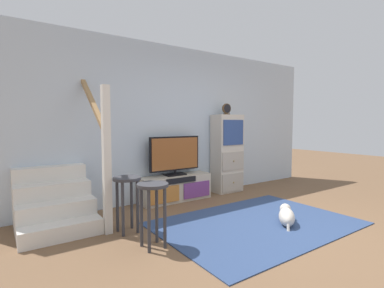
% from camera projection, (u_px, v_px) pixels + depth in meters
% --- Properties ---
extents(ground_plane, '(20.00, 20.00, 0.00)m').
position_uv_depth(ground_plane, '(295.00, 239.00, 3.33)').
color(ground_plane, brown).
extents(back_wall, '(6.40, 0.12, 2.70)m').
position_uv_depth(back_wall, '(182.00, 123.00, 5.25)').
color(back_wall, silver).
rests_on(back_wall, ground_plane).
extents(area_rug, '(2.60, 1.80, 0.01)m').
position_uv_depth(area_rug, '(257.00, 223.00, 3.82)').
color(area_rug, navy).
rests_on(area_rug, ground_plane).
extents(media_console, '(1.28, 0.38, 0.45)m').
position_uv_depth(media_console, '(176.00, 188.00, 4.95)').
color(media_console, '#BCB29E').
rests_on(media_console, ground_plane).
extents(television, '(0.96, 0.22, 0.67)m').
position_uv_depth(television, '(175.00, 155.00, 4.92)').
color(television, black).
rests_on(television, media_console).
extents(side_cabinet, '(0.58, 0.38, 1.51)m').
position_uv_depth(side_cabinet, '(227.00, 153.00, 5.59)').
color(side_cabinet, beige).
rests_on(side_cabinet, ground_plane).
extents(desk_clock, '(0.19, 0.08, 0.21)m').
position_uv_depth(desk_clock, '(227.00, 109.00, 5.49)').
color(desk_clock, '#4C3823').
rests_on(desk_clock, side_cabinet).
extents(staircase, '(1.00, 1.36, 2.20)m').
position_uv_depth(staircase, '(53.00, 196.00, 3.85)').
color(staircase, silver).
rests_on(staircase, ground_plane).
extents(bar_stool_near, '(0.34, 0.34, 0.70)m').
position_uv_depth(bar_stool_near, '(153.00, 200.00, 3.06)').
color(bar_stool_near, '#333338').
rests_on(bar_stool_near, ground_plane).
extents(bar_stool_far, '(0.34, 0.34, 0.69)m').
position_uv_depth(bar_stool_far, '(127.00, 191.00, 3.49)').
color(bar_stool_far, '#333338').
rests_on(bar_stool_far, ground_plane).
extents(dog, '(0.46, 0.44, 0.23)m').
position_uv_depth(dog, '(287.00, 216.00, 3.79)').
color(dog, beige).
rests_on(dog, ground_plane).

